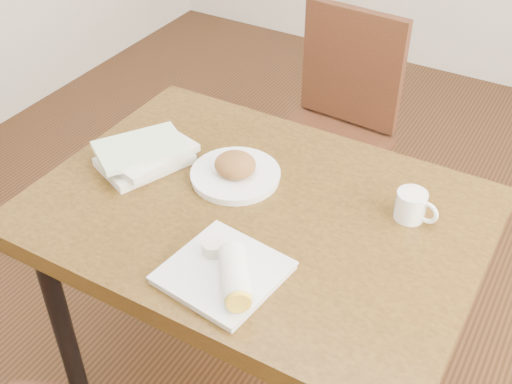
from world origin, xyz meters
The scene contains 7 objects.
ground centered at (0.00, 0.00, -0.01)m, with size 4.00×5.00×0.01m, color #472814.
table centered at (0.00, 0.00, 0.67)m, with size 1.18×0.86×0.75m.
chair_far centered at (-0.12, 0.81, 0.55)m, with size 0.44×0.44×0.95m.
plate_scone centered at (-0.11, 0.08, 0.78)m, with size 0.26×0.26×0.08m.
coffee_mug centered at (0.37, 0.16, 0.79)m, with size 0.12×0.08×0.08m.
plate_burrito centered at (0.08, -0.27, 0.78)m, with size 0.28×0.28×0.09m.
book_stack centered at (-0.37, 0.01, 0.78)m, with size 0.28×0.30×0.07m.
Camera 1 is at (0.66, -1.15, 1.84)m, focal length 45.00 mm.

